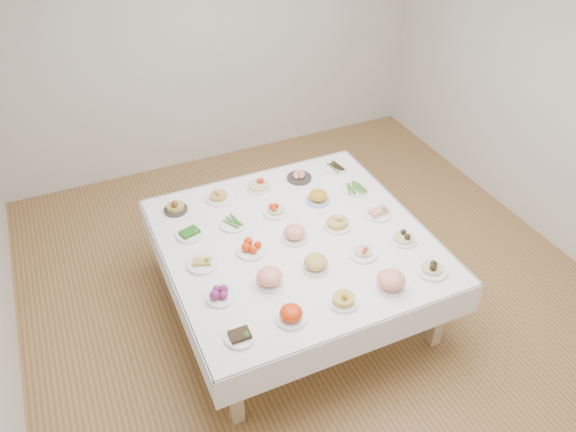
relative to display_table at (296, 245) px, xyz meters
name	(u,v)px	position (x,y,z in m)	size (l,w,h in m)	color
room_envelope	(313,103)	(0.22, 0.18, 1.15)	(5.02, 5.02, 2.81)	#9C6A41
display_table	(296,245)	(0.00, 0.00, 0.00)	(2.10, 2.10, 0.75)	white
dish_0	(240,335)	(-0.77, -0.78, 0.11)	(0.21, 0.21, 0.09)	white
dish_1	(291,314)	(-0.39, -0.77, 0.13)	(0.21, 0.21, 0.12)	white
dish_2	(344,298)	(0.01, -0.79, 0.13)	(0.20, 0.20, 0.13)	white
dish_3	(391,281)	(0.40, -0.79, 0.13)	(0.20, 0.20, 0.14)	white
dish_4	(432,265)	(0.77, -0.77, 0.14)	(0.23, 0.23, 0.14)	white
dish_5	(220,294)	(-0.77, -0.38, 0.11)	(0.21, 0.21, 0.09)	white
dish_6	(270,278)	(-0.39, -0.39, 0.13)	(0.22, 0.22, 0.13)	white
dish_7	(316,263)	(-0.01, -0.38, 0.13)	(0.22, 0.22, 0.12)	white
dish_8	(363,250)	(0.40, -0.39, 0.12)	(0.22, 0.22, 0.11)	white
dish_9	(404,236)	(0.78, -0.38, 0.13)	(0.20, 0.20, 0.12)	white
dish_10	(202,262)	(-0.78, 0.01, 0.10)	(0.23, 0.23, 0.09)	white
dish_11	(251,246)	(-0.38, 0.01, 0.12)	(0.24, 0.24, 0.11)	white
dish_12	(295,233)	(-0.01, 0.00, 0.13)	(0.21, 0.21, 0.12)	white
dish_13	(338,221)	(0.38, 0.00, 0.13)	(0.23, 0.23, 0.14)	white
dish_14	(379,212)	(0.77, -0.01, 0.10)	(0.21, 0.21, 0.09)	white
dish_15	(190,232)	(-0.77, 0.40, 0.11)	(0.23, 0.23, 0.10)	white
dish_16	(234,223)	(-0.40, 0.38, 0.09)	(0.24, 0.24, 0.06)	white
dish_17	(276,208)	(-0.01, 0.38, 0.13)	(0.22, 0.22, 0.13)	white
dish_18	(318,196)	(0.40, 0.39, 0.13)	(0.21, 0.21, 0.12)	#4C66B2
dish_19	(355,189)	(0.78, 0.39, 0.09)	(0.22, 0.22, 0.06)	white
dish_20	(175,206)	(-0.78, 0.77, 0.13)	(0.20, 0.20, 0.12)	#2B2927
dish_21	(219,195)	(-0.39, 0.77, 0.12)	(0.22, 0.22, 0.12)	white
dish_22	(259,183)	(0.00, 0.79, 0.13)	(0.22, 0.22, 0.13)	white
dish_23	(299,176)	(0.40, 0.78, 0.11)	(0.23, 0.23, 0.09)	#2B2927
dish_24	(336,167)	(0.78, 0.78, 0.09)	(0.21, 0.21, 0.05)	white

